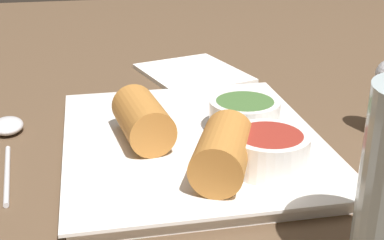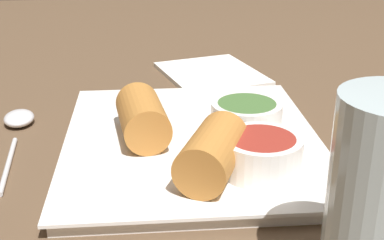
{
  "view_description": "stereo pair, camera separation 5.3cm",
  "coord_description": "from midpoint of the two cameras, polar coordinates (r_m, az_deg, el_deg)",
  "views": [
    {
      "loc": [
        45.66,
        -11.7,
        25.76
      ],
      "look_at": [
        -2.13,
        -2.24,
        5.3
      ],
      "focal_mm": 50.0,
      "sensor_mm": 36.0,
      "label": 1
    },
    {
      "loc": [
        46.4,
        -6.49,
        25.76
      ],
      "look_at": [
        -2.13,
        -2.24,
        5.3
      ],
      "focal_mm": 50.0,
      "sensor_mm": 36.0,
      "label": 2
    }
  ],
  "objects": [
    {
      "name": "dipping_bowl_near",
      "position": [
        0.54,
        8.6,
        0.31
      ],
      "size": [
        7.17,
        7.17,
        3.23
      ],
      "color": "white",
      "rests_on": "serving_plate"
    },
    {
      "name": "napkin",
      "position": [
        0.77,
        4.04,
        4.92
      ],
      "size": [
        17.74,
        16.25,
        0.6
      ],
      "color": "white",
      "rests_on": "table_surface"
    },
    {
      "name": "roll_front_right",
      "position": [
        0.46,
        5.66,
        -3.37
      ],
      "size": [
        9.43,
        7.34,
        4.49
      ],
      "color": "#B77533",
      "rests_on": "serving_plate"
    },
    {
      "name": "dipping_bowl_far",
      "position": [
        0.47,
        10.58,
        -3.58
      ],
      "size": [
        7.17,
        7.17,
        3.23
      ],
      "color": "white",
      "rests_on": "serving_plate"
    },
    {
      "name": "table_surface",
      "position": [
        0.53,
        5.48,
        -5.15
      ],
      "size": [
        180.0,
        140.0,
        2.0
      ],
      "color": "brown",
      "rests_on": "ground"
    },
    {
      "name": "roll_front_left",
      "position": [
        0.53,
        -2.54,
        0.42
      ],
      "size": [
        9.36,
        5.57,
        4.49
      ],
      "color": "#B77533",
      "rests_on": "serving_plate"
    },
    {
      "name": "serving_plate",
      "position": [
        0.54,
        2.81,
        -2.55
      ],
      "size": [
        29.4,
        25.28,
        1.5
      ],
      "color": "white",
      "rests_on": "table_surface"
    },
    {
      "name": "spoon",
      "position": [
        0.61,
        -15.77,
        -0.36
      ],
      "size": [
        18.68,
        3.74,
        1.49
      ],
      "color": "silver",
      "rests_on": "table_surface"
    }
  ]
}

